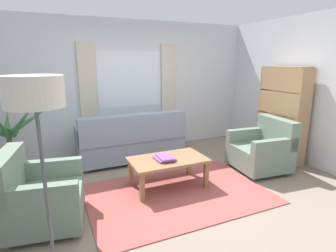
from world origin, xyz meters
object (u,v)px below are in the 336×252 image
object	(u,v)px
armchair_left	(38,196)
couch	(131,141)
potted_plant	(12,146)
bookshelf	(281,118)
armchair_right	(262,150)
standing_lamp	(36,105)
book_stack_on_table	(165,158)
coffee_table	(168,162)

from	to	relation	value
armchair_left	couch	bearing A→B (deg)	-35.30
potted_plant	couch	bearing A→B (deg)	-3.89
couch	bookshelf	size ratio (longest dim) A/B	1.10
bookshelf	couch	bearing A→B (deg)	67.40
couch	bookshelf	distance (m)	2.80
armchair_right	standing_lamp	bearing A→B (deg)	-67.16
couch	armchair_right	xyz separation A→B (m)	(1.90, -1.33, -0.01)
armchair_left	book_stack_on_table	world-z (taller)	armchair_left
potted_plant	book_stack_on_table	bearing A→B (deg)	-34.77
book_stack_on_table	standing_lamp	world-z (taller)	standing_lamp
couch	standing_lamp	bearing A→B (deg)	59.25
couch	potted_plant	size ratio (longest dim) A/B	1.57
couch	armchair_left	world-z (taller)	couch
armchair_right	book_stack_on_table	distance (m)	1.79
coffee_table	bookshelf	size ratio (longest dim) A/B	0.64
armchair_right	book_stack_on_table	world-z (taller)	armchair_right
armchair_right	potted_plant	size ratio (longest dim) A/B	0.76
couch	potted_plant	distance (m)	1.94
armchair_left	potted_plant	distance (m)	1.73
couch	armchair_right	bearing A→B (deg)	145.02
coffee_table	book_stack_on_table	world-z (taller)	book_stack_on_table
coffee_table	book_stack_on_table	bearing A→B (deg)	-162.78
potted_plant	armchair_left	bearing A→B (deg)	-76.68
bookshelf	standing_lamp	bearing A→B (deg)	108.31
coffee_table	book_stack_on_table	size ratio (longest dim) A/B	3.33
coffee_table	book_stack_on_table	xyz separation A→B (m)	(-0.06, -0.02, 0.08)
armchair_left	armchair_right	world-z (taller)	same
armchair_left	bookshelf	bearing A→B (deg)	-73.84
coffee_table	couch	bearing A→B (deg)	97.81
book_stack_on_table	couch	bearing A→B (deg)	95.06
armchair_right	potted_plant	bearing A→B (deg)	-105.59
armchair_right	armchair_left	bearing A→B (deg)	-81.06
couch	bookshelf	world-z (taller)	bookshelf
armchair_left	standing_lamp	xyz separation A→B (m)	(0.12, -0.83, 1.14)
armchair_left	book_stack_on_table	distance (m)	1.67
couch	armchair_right	distance (m)	2.32
standing_lamp	couch	bearing A→B (deg)	59.25
couch	book_stack_on_table	world-z (taller)	couch
book_stack_on_table	potted_plant	world-z (taller)	potted_plant
book_stack_on_table	standing_lamp	size ratio (longest dim) A/B	0.19
book_stack_on_table	potted_plant	bearing A→B (deg)	145.23
armchair_right	potted_plant	xyz separation A→B (m)	(-3.83, 1.46, 0.13)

